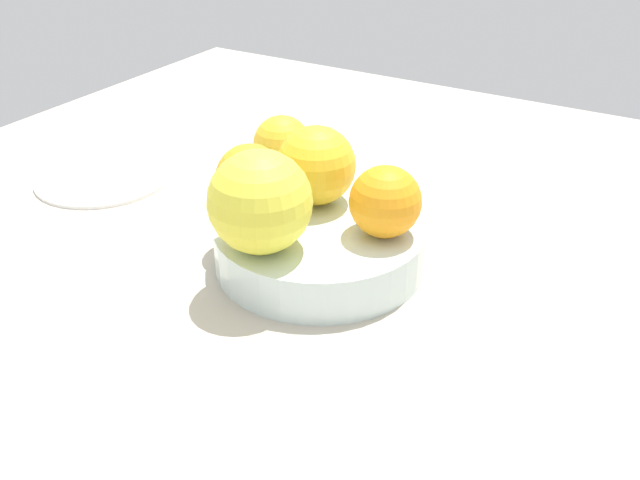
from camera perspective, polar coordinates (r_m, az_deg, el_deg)
The scene contains 8 objects.
ground_plane at distance 66.16cm, azimuth -0.00°, elevation -2.61°, with size 110.00×110.00×2.00cm, color #BCB29E.
fruit_bowl at distance 64.60cm, azimuth -0.00°, elevation -0.40°, with size 19.38×19.38×4.16cm.
orange_in_bowl_0 at distance 57.98cm, azimuth -4.89°, elevation 3.10°, with size 8.79×8.79×8.79cm, color yellow.
orange_in_bowl_1 at distance 60.74cm, azimuth 5.31°, elevation 3.11°, with size 6.34×6.34×6.34cm, color orange.
orange_in_bowl_2 at distance 65.90cm, azimuth -0.32°, elevation 6.07°, with size 7.49×7.49×7.49cm, color yellow.
orange_in_bowl_3 at distance 64.94cm, azimuth -5.68°, elevation 5.00°, with size 6.40×6.40×6.40cm, color #F9A823.
orange_loose_0 at distance 82.65cm, azimuth -3.10°, elevation 7.78°, with size 6.70×6.70×6.70cm, color yellow.
side_plate at distance 85.27cm, azimuth -17.16°, elevation 4.99°, with size 15.40×15.40×0.80cm, color white.
Camera 1 is at (-47.77, -28.31, 34.97)cm, focal length 39.47 mm.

